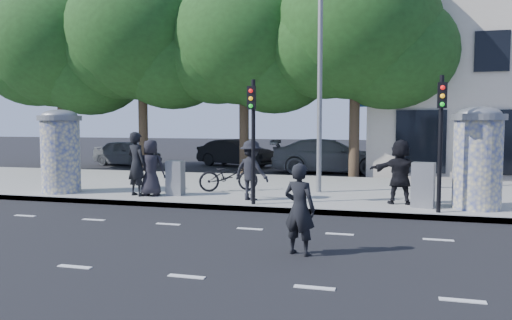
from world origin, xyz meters
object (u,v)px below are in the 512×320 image
(cabinet_left, at_px, (175,178))
(bicycle, at_px, (229,175))
(street_lamp, at_px, (320,46))
(ped_a, at_px, (151,168))
(man_road, at_px, (300,209))
(traffic_pole_near, at_px, (253,128))
(car_left, at_px, (127,153))
(ped_d, at_px, (251,170))
(cabinet_right, at_px, (423,185))
(ad_column_right, at_px, (478,156))
(ped_b, at_px, (137,164))
(ped_f, at_px, (400,172))
(car_mid, at_px, (236,153))
(car_right, at_px, (329,156))
(ad_column_left, at_px, (60,149))
(traffic_pole_far, at_px, (441,129))

(cabinet_left, bearing_deg, bicycle, 46.19)
(street_lamp, xyz_separation_m, bicycle, (-2.88, -0.48, -4.13))
(ped_a, bearing_deg, man_road, 129.19)
(traffic_pole_near, xyz_separation_m, man_road, (2.06, -4.23, -1.40))
(street_lamp, height_order, bicycle, street_lamp)
(traffic_pole_near, relative_size, car_left, 0.82)
(ped_d, height_order, man_road, ped_d)
(cabinet_right, bearing_deg, man_road, -103.78)
(ad_column_right, relative_size, ped_b, 1.35)
(ped_a, height_order, ped_f, ped_f)
(street_lamp, bearing_deg, ped_a, -156.38)
(traffic_pole_near, xyz_separation_m, car_mid, (-4.55, 12.87, -1.51))
(car_mid, distance_m, car_right, 5.83)
(traffic_pole_near, relative_size, man_road, 2.04)
(ad_column_left, xyz_separation_m, car_left, (-3.89, 10.94, -0.83))
(ped_f, bearing_deg, cabinet_right, 144.64)
(car_right, bearing_deg, ped_b, 147.89)
(ped_a, bearing_deg, traffic_pole_near, 159.33)
(street_lamp, relative_size, cabinet_left, 7.53)
(ped_b, xyz_separation_m, cabinet_right, (8.33, 0.11, -0.38))
(ped_f, xyz_separation_m, cabinet_left, (-6.65, -0.11, -0.36))
(ped_a, height_order, ped_d, same)
(traffic_pole_far, height_order, ped_a, traffic_pole_far)
(traffic_pole_far, distance_m, ped_d, 5.26)
(street_lamp, distance_m, ped_d, 4.62)
(ad_column_left, height_order, car_left, ad_column_left)
(traffic_pole_near, relative_size, car_mid, 0.77)
(car_mid, relative_size, car_right, 0.80)
(cabinet_right, bearing_deg, street_lamp, 157.69)
(ad_column_left, bearing_deg, ped_a, 0.37)
(street_lamp, relative_size, car_left, 1.94)
(bicycle, bearing_deg, traffic_pole_near, -176.80)
(ped_b, height_order, car_left, ped_b)
(ped_a, relative_size, bicycle, 0.89)
(traffic_pole_near, xyz_separation_m, cabinet_left, (-2.77, 1.04, -1.55))
(ped_b, height_order, ped_d, ped_b)
(ad_column_right, xyz_separation_m, bicycle, (-7.28, 1.46, -0.87))
(traffic_pole_near, xyz_separation_m, cabinet_right, (4.47, 0.75, -1.49))
(bicycle, bearing_deg, ad_column_right, -130.18)
(ad_column_right, relative_size, traffic_pole_near, 0.78)
(car_right, bearing_deg, street_lamp, 177.37)
(bicycle, relative_size, cabinet_left, 1.84)
(cabinet_right, bearing_deg, bicycle, 176.82)
(cabinet_left, bearing_deg, car_mid, 99.10)
(traffic_pole_far, bearing_deg, ped_d, 171.48)
(car_left, bearing_deg, man_road, -125.16)
(ad_column_left, bearing_deg, cabinet_left, 5.02)
(ad_column_left, height_order, bicycle, ad_column_left)
(ped_b, bearing_deg, car_left, -35.16)
(traffic_pole_near, distance_m, ped_f, 4.22)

